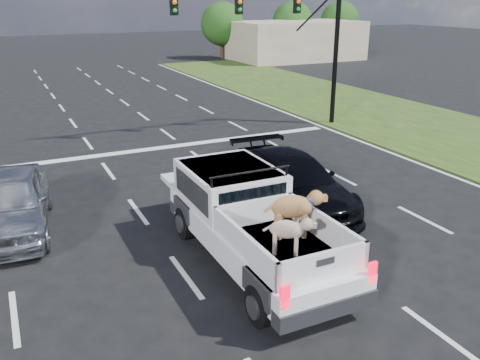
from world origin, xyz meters
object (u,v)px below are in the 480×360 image
(black_coupe, at_px, (292,181))
(traffic_signal, at_px, (293,23))
(pickup_truck, at_px, (251,219))
(silver_sedan, at_px, (11,202))

(black_coupe, bearing_deg, traffic_signal, 62.33)
(pickup_truck, bearing_deg, silver_sedan, 140.08)
(pickup_truck, height_order, silver_sedan, pickup_truck)
(traffic_signal, distance_m, pickup_truck, 13.22)
(silver_sedan, bearing_deg, traffic_signal, 34.64)
(traffic_signal, distance_m, silver_sedan, 14.27)
(pickup_truck, bearing_deg, black_coupe, 42.86)
(pickup_truck, bearing_deg, traffic_signal, 54.95)
(traffic_signal, xyz_separation_m, pickup_truck, (-7.29, -10.39, -3.71))
(traffic_signal, xyz_separation_m, black_coupe, (-4.76, -8.03, -3.96))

